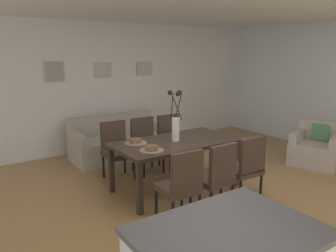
{
  "coord_description": "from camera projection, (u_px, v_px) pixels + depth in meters",
  "views": [
    {
      "loc": [
        -2.84,
        -3.15,
        2.0
      ],
      "look_at": [
        -0.11,
        0.89,
        0.91
      ],
      "focal_mm": 35.19,
      "sensor_mm": 36.0,
      "label": 1
    }
  ],
  "objects": [
    {
      "name": "ground_plane",
      "position": [
        211.0,
        201.0,
        4.54
      ],
      "size": [
        9.0,
        9.0,
        0.0
      ],
      "primitive_type": "plane",
      "color": "olive"
    },
    {
      "name": "back_wall_panel",
      "position": [
        109.0,
        87.0,
        6.88
      ],
      "size": [
        9.0,
        0.1,
        2.6
      ],
      "primitive_type": "cube",
      "color": "silver",
      "rests_on": "ground"
    },
    {
      "name": "ceiling_panel",
      "position": [
        196.0,
        2.0,
        4.28
      ],
      "size": [
        9.0,
        7.2,
        0.08
      ],
      "primitive_type": "cube",
      "color": "white"
    },
    {
      "name": "dining_table",
      "position": [
        176.0,
        146.0,
        4.81
      ],
      "size": [
        1.8,
        0.95,
        0.74
      ],
      "color": "#33261E",
      "rests_on": "ground"
    },
    {
      "name": "dining_chair_near_left",
      "position": [
        181.0,
        183.0,
        3.84
      ],
      "size": [
        0.46,
        0.46,
        0.92
      ],
      "color": "#3D2D23",
      "rests_on": "ground"
    },
    {
      "name": "dining_chair_near_right",
      "position": [
        116.0,
        147.0,
        5.27
      ],
      "size": [
        0.45,
        0.45,
        0.92
      ],
      "color": "#3D2D23",
      "rests_on": "ground"
    },
    {
      "name": "dining_chair_far_left",
      "position": [
        216.0,
        174.0,
        4.12
      ],
      "size": [
        0.45,
        0.45,
        0.92
      ],
      "color": "#3D2D23",
      "rests_on": "ground"
    },
    {
      "name": "dining_chair_far_right",
      "position": [
        146.0,
        142.0,
        5.58
      ],
      "size": [
        0.44,
        0.44,
        0.92
      ],
      "color": "#3D2D23",
      "rests_on": "ground"
    },
    {
      "name": "dining_chair_mid_left",
      "position": [
        246.0,
        165.0,
        4.44
      ],
      "size": [
        0.46,
        0.46,
        0.92
      ],
      "color": "#3D2D23",
      "rests_on": "ground"
    },
    {
      "name": "dining_chair_mid_right",
      "position": [
        171.0,
        138.0,
        5.83
      ],
      "size": [
        0.46,
        0.46,
        0.92
      ],
      "color": "#3D2D23",
      "rests_on": "ground"
    },
    {
      "name": "centerpiece_vase",
      "position": [
        176.0,
        122.0,
        4.73
      ],
      "size": [
        0.21,
        0.23,
        0.73
      ],
      "color": "white",
      "rests_on": "dining_table"
    },
    {
      "name": "placemat_near_left",
      "position": [
        151.0,
        150.0,
        4.32
      ],
      "size": [
        0.32,
        0.32,
        0.01
      ],
      "primitive_type": "cylinder",
      "color": "#7F705B",
      "rests_on": "dining_table"
    },
    {
      "name": "bowl_near_left",
      "position": [
        151.0,
        148.0,
        4.32
      ],
      "size": [
        0.17,
        0.17,
        0.07
      ],
      "color": "brown",
      "rests_on": "dining_table"
    },
    {
      "name": "placemat_near_right",
      "position": [
        136.0,
        143.0,
        4.67
      ],
      "size": [
        0.32,
        0.32,
        0.01
      ],
      "primitive_type": "cylinder",
      "color": "#7F705B",
      "rests_on": "dining_table"
    },
    {
      "name": "bowl_near_right",
      "position": [
        136.0,
        140.0,
        4.66
      ],
      "size": [
        0.17,
        0.17,
        0.07
      ],
      "color": "brown",
      "rests_on": "dining_table"
    },
    {
      "name": "sofa",
      "position": [
        118.0,
        143.0,
        6.42
      ],
      "size": [
        1.78,
        0.84,
        0.8
      ],
      "color": "#A89E8E",
      "rests_on": "ground"
    },
    {
      "name": "armchair",
      "position": [
        317.0,
        148.0,
        6.0
      ],
      "size": [
        1.02,
        1.02,
        0.75
      ],
      "color": "#ADA399",
      "rests_on": "ground"
    },
    {
      "name": "framed_picture_left",
      "position": [
        54.0,
        71.0,
        6.13
      ],
      "size": [
        0.37,
        0.03,
        0.39
      ],
      "color": "#B2ADA3"
    },
    {
      "name": "framed_picture_center",
      "position": [
        103.0,
        70.0,
        6.66
      ],
      "size": [
        0.37,
        0.03,
        0.3
      ],
      "color": "#B2ADA3"
    },
    {
      "name": "framed_picture_right",
      "position": [
        144.0,
        69.0,
        7.19
      ],
      "size": [
        0.38,
        0.03,
        0.28
      ],
      "color": "#B2ADA3"
    }
  ]
}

